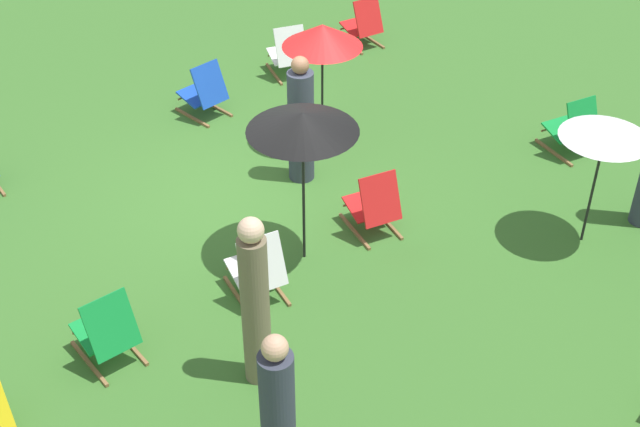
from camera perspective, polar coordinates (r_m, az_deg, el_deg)
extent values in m
plane|color=#386B28|center=(10.77, -3.88, 0.85)|extent=(40.00, 40.00, 0.00)
cube|color=olive|center=(12.37, 16.89, 4.42)|extent=(0.17, 0.75, 0.04)
cube|color=olive|center=(12.10, 15.34, 3.95)|extent=(0.17, 0.75, 0.04)
cube|color=#148C38|center=(12.17, 16.02, 5.42)|extent=(0.55, 0.51, 0.13)
cube|color=#148C38|center=(11.85, 17.17, 5.90)|extent=(0.52, 0.33, 0.57)
cylinder|color=olive|center=(12.32, 15.37, 5.58)|extent=(0.44, 0.10, 0.03)
cube|color=olive|center=(9.47, -3.04, -4.78)|extent=(0.16, 0.76, 0.04)
cube|color=olive|center=(9.34, -5.48, -5.60)|extent=(0.16, 0.76, 0.04)
cube|color=white|center=(9.31, -4.57, -3.66)|extent=(0.54, 0.51, 0.13)
cube|color=white|center=(8.92, -3.87, -3.38)|extent=(0.51, 0.32, 0.57)
cylinder|color=olive|center=(9.50, -5.05, -3.30)|extent=(0.44, 0.10, 0.03)
cube|color=olive|center=(9.00, -12.66, -8.47)|extent=(0.06, 0.76, 0.04)
cube|color=olive|center=(8.90, -15.16, -9.64)|extent=(0.06, 0.76, 0.04)
cube|color=#148C38|center=(8.84, -14.43, -7.53)|extent=(0.49, 0.45, 0.13)
cube|color=#148C38|center=(8.45, -13.79, -7.28)|extent=(0.49, 0.26, 0.57)
cylinder|color=olive|center=(9.03, -14.95, -7.15)|extent=(0.44, 0.04, 0.03)
cube|color=olive|center=(10.39, 4.46, -0.56)|extent=(0.19, 0.75, 0.04)
cube|color=olive|center=(10.22, 2.32, -1.20)|extent=(0.19, 0.75, 0.04)
cube|color=red|center=(10.22, 3.18, 0.55)|extent=(0.56, 0.52, 0.13)
cube|color=red|center=(9.85, 4.06, 0.96)|extent=(0.52, 0.34, 0.57)
cylinder|color=olive|center=(10.41, 2.65, 0.82)|extent=(0.44, 0.12, 0.03)
cube|color=olive|center=(13.85, -1.33, 9.59)|extent=(0.25, 0.74, 0.04)
cube|color=olive|center=(13.72, -3.08, 9.29)|extent=(0.25, 0.74, 0.04)
cube|color=white|center=(13.76, -2.37, 10.55)|extent=(0.58, 0.55, 0.13)
cube|color=white|center=(13.38, -1.97, 11.12)|extent=(0.53, 0.37, 0.57)
cylinder|color=olive|center=(13.96, -2.63, 10.62)|extent=(0.43, 0.15, 0.03)
cube|color=olive|center=(14.88, 3.45, 11.51)|extent=(0.11, 0.76, 0.04)
cube|color=olive|center=(14.65, 2.01, 11.14)|extent=(0.11, 0.76, 0.04)
cube|color=red|center=(14.73, 2.54, 12.36)|extent=(0.52, 0.48, 0.13)
cube|color=red|center=(14.39, 3.25, 12.96)|extent=(0.50, 0.29, 0.57)
cylinder|color=olive|center=(14.91, 2.09, 12.38)|extent=(0.44, 0.07, 0.03)
cube|color=olive|center=(8.57, -19.98, -13.10)|extent=(0.09, 0.76, 0.04)
cube|color=olive|center=(12.85, -7.00, 7.07)|extent=(0.14, 0.76, 0.04)
cube|color=olive|center=(12.62, -8.54, 6.35)|extent=(0.14, 0.76, 0.04)
cube|color=#1947B7|center=(12.69, -8.15, 7.86)|extent=(0.54, 0.50, 0.13)
cube|color=#1947B7|center=(12.34, -7.37, 8.56)|extent=(0.51, 0.31, 0.57)
cylinder|color=olive|center=(12.86, -8.68, 7.87)|extent=(0.44, 0.09, 0.03)
cylinder|color=black|center=(10.13, 17.84, 1.92)|extent=(0.03, 0.03, 1.60)
cone|color=white|center=(9.77, 18.60, 5.37)|extent=(1.00, 1.00, 0.22)
cylinder|color=black|center=(11.49, 0.15, 8.44)|extent=(0.03, 0.03, 1.73)
cone|color=red|center=(11.17, 0.16, 11.81)|extent=(1.05, 1.05, 0.30)
cylinder|color=black|center=(9.30, -1.11, 1.60)|extent=(0.03, 0.03, 1.88)
cone|color=black|center=(8.85, -1.18, 6.14)|extent=(1.19, 1.19, 0.22)
cylinder|color=#333847|center=(7.08, -2.81, -14.00)|extent=(0.39, 0.39, 1.57)
sphere|color=tan|center=(6.43, -3.04, -8.96)|extent=(0.21, 0.21, 0.21)
cylinder|color=#72664C|center=(7.94, -4.32, -6.57)|extent=(0.29, 0.29, 1.68)
sphere|color=beige|center=(7.33, -4.65, -1.12)|extent=(0.24, 0.24, 0.24)
cylinder|color=#333847|center=(10.80, -1.28, 5.81)|extent=(0.44, 0.44, 1.51)
sphere|color=#936647|center=(10.40, -1.34, 9.88)|extent=(0.22, 0.22, 0.22)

